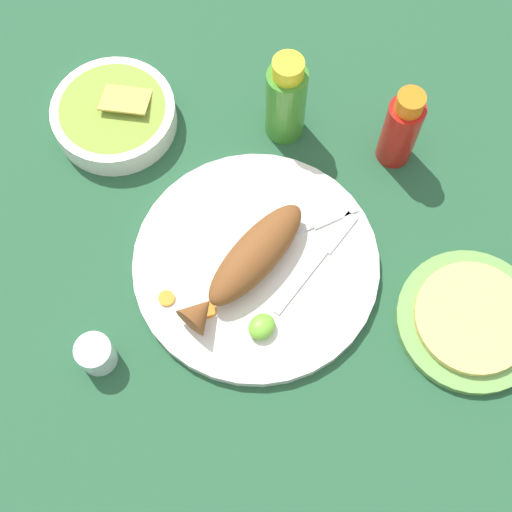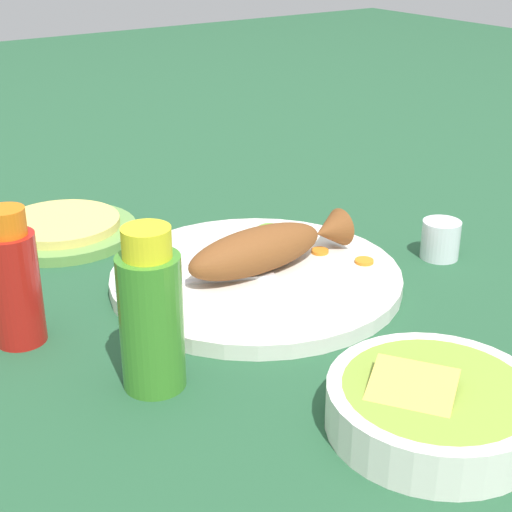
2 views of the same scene
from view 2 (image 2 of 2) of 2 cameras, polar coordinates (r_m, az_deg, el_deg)
ground_plane at (r=0.94m, az=0.00°, el=-2.12°), size 4.00×4.00×0.00m
main_plate at (r=0.93m, az=0.00°, el=-1.62°), size 0.35×0.35×0.02m
fried_fish at (r=0.93m, az=0.74°, el=0.61°), size 0.23×0.07×0.05m
fork_near at (r=0.90m, az=-5.21°, el=-1.93°), size 0.18×0.09×0.00m
fork_far at (r=0.95m, az=-5.47°, el=-0.67°), size 0.19×0.03×0.00m
carrot_slice_near at (r=0.96m, az=7.87°, el=-0.37°), size 0.02×0.02×0.00m
carrot_slice_mid at (r=0.98m, az=4.75°, el=0.30°), size 0.02×0.02×0.00m
lime_wedge_main at (r=1.01m, az=0.88°, el=1.76°), size 0.04×0.03×0.02m
hot_sauce_bottle_red at (r=0.83m, az=-17.18°, el=-1.78°), size 0.05×0.05×0.15m
hot_sauce_bottle_green at (r=0.72m, az=-7.64°, el=-4.25°), size 0.06×0.06×0.16m
salt_cup at (r=1.03m, az=13.26°, el=1.01°), size 0.05×0.05×0.05m
guacamole_bowl at (r=0.70m, az=12.84°, el=-10.52°), size 0.19×0.19×0.06m
tortilla_plate at (r=1.10m, az=-13.93°, el=1.70°), size 0.20×0.20×0.01m
tortilla_stack at (r=1.10m, az=-13.99°, el=2.32°), size 0.16×0.16×0.01m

